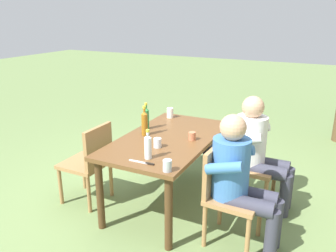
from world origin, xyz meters
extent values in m
plane|color=#6B844C|center=(0.00, 0.00, 0.00)|extent=(24.00, 24.00, 0.00)
cube|color=brown|center=(0.00, 0.00, 0.72)|extent=(1.58, 0.87, 0.04)
cylinder|color=#4C311A|center=(-0.71, -0.35, 0.35)|extent=(0.07, 0.07, 0.70)
cylinder|color=#4C311A|center=(0.71, -0.35, 0.35)|extent=(0.07, 0.07, 0.70)
cylinder|color=#4C311A|center=(-0.71, 0.35, 0.35)|extent=(0.07, 0.07, 0.70)
cylinder|color=#4C311A|center=(0.71, 0.35, 0.35)|extent=(0.07, 0.07, 0.70)
cube|color=#A37547|center=(0.35, 0.81, 0.43)|extent=(0.46, 0.46, 0.04)
cube|color=#A37547|center=(0.35, 0.61, 0.66)|extent=(0.42, 0.06, 0.42)
cylinder|color=#A37547|center=(0.55, 1.00, 0.21)|extent=(0.04, 0.04, 0.41)
cylinder|color=#A37547|center=(0.17, 1.01, 0.21)|extent=(0.04, 0.04, 0.41)
cylinder|color=#A37547|center=(0.54, 0.62, 0.21)|extent=(0.04, 0.04, 0.41)
cylinder|color=#A37547|center=(0.16, 0.63, 0.21)|extent=(0.04, 0.04, 0.41)
cube|color=#A37547|center=(-0.35, 0.81, 0.43)|extent=(0.46, 0.46, 0.04)
cube|color=#A37547|center=(-0.36, 0.61, 0.66)|extent=(0.42, 0.06, 0.42)
cylinder|color=#A37547|center=(-0.16, 1.00, 0.21)|extent=(0.04, 0.04, 0.41)
cylinder|color=#A37547|center=(-0.54, 1.01, 0.21)|extent=(0.04, 0.04, 0.41)
cylinder|color=#A37547|center=(-0.17, 0.62, 0.21)|extent=(0.04, 0.04, 0.41)
cylinder|color=#A37547|center=(-0.55, 0.63, 0.21)|extent=(0.04, 0.04, 0.41)
cube|color=#A37547|center=(0.35, -0.81, 0.43)|extent=(0.44, 0.44, 0.04)
cube|color=#A37547|center=(0.36, -0.61, 0.66)|extent=(0.42, 0.04, 0.42)
cylinder|color=#A37547|center=(0.16, -1.00, 0.21)|extent=(0.04, 0.04, 0.41)
cylinder|color=#A37547|center=(0.54, -1.01, 0.21)|extent=(0.04, 0.04, 0.41)
cylinder|color=#A37547|center=(0.17, -0.62, 0.21)|extent=(0.04, 0.04, 0.41)
cylinder|color=#A37547|center=(0.55, -0.63, 0.21)|extent=(0.04, 0.04, 0.41)
cylinder|color=#3D70B2|center=(0.35, 0.76, 0.71)|extent=(0.32, 0.32, 0.52)
sphere|color=tan|center=(0.35, 0.76, 1.07)|extent=(0.22, 0.22, 0.22)
cylinder|color=#383847|center=(0.44, 0.96, 0.45)|extent=(0.14, 0.40, 0.14)
cylinder|color=#383847|center=(0.44, 1.16, 0.23)|extent=(0.11, 0.11, 0.45)
cylinder|color=#3D70B2|center=(0.54, 0.76, 0.79)|extent=(0.09, 0.31, 0.16)
cylinder|color=#383847|center=(0.26, 0.96, 0.45)|extent=(0.14, 0.40, 0.14)
cylinder|color=#383847|center=(0.26, 1.16, 0.23)|extent=(0.11, 0.11, 0.45)
cylinder|color=#3D70B2|center=(0.17, 0.76, 0.79)|extent=(0.09, 0.31, 0.16)
cylinder|color=white|center=(-0.35, 0.76, 0.71)|extent=(0.32, 0.32, 0.52)
sphere|color=tan|center=(-0.35, 0.76, 1.07)|extent=(0.22, 0.22, 0.22)
cylinder|color=#383847|center=(-0.26, 0.96, 0.45)|extent=(0.14, 0.40, 0.14)
cylinder|color=#383847|center=(-0.26, 1.16, 0.23)|extent=(0.11, 0.11, 0.45)
cylinder|color=white|center=(-0.17, 0.76, 0.79)|extent=(0.09, 0.31, 0.16)
cylinder|color=#383847|center=(-0.44, 0.96, 0.45)|extent=(0.14, 0.40, 0.14)
cylinder|color=#383847|center=(-0.44, 1.16, 0.23)|extent=(0.11, 0.11, 0.45)
cylinder|color=white|center=(-0.54, 0.76, 0.79)|extent=(0.09, 0.31, 0.16)
cylinder|color=#287A38|center=(-0.13, -0.33, 0.85)|extent=(0.06, 0.06, 0.21)
cone|color=#287A38|center=(-0.13, -0.33, 0.97)|extent=(0.06, 0.06, 0.03)
cylinder|color=#287A38|center=(-0.13, -0.33, 1.00)|extent=(0.03, 0.03, 0.03)
cylinder|color=yellow|center=(-0.13, -0.33, 1.03)|extent=(0.03, 0.03, 0.02)
cylinder|color=white|center=(0.56, 0.08, 0.84)|extent=(0.06, 0.06, 0.19)
cone|color=white|center=(0.56, 0.08, 0.95)|extent=(0.06, 0.06, 0.03)
cylinder|color=white|center=(0.56, 0.08, 0.98)|extent=(0.03, 0.03, 0.03)
cylinder|color=yellow|center=(0.56, 0.08, 1.00)|extent=(0.03, 0.03, 0.02)
cylinder|color=#996019|center=(0.05, -0.25, 0.86)|extent=(0.06, 0.06, 0.23)
cone|color=#996019|center=(0.05, -0.25, 0.99)|extent=(0.06, 0.06, 0.03)
cylinder|color=#996019|center=(0.05, -0.25, 1.02)|extent=(0.03, 0.03, 0.03)
cylinder|color=yellow|center=(0.05, -0.25, 1.05)|extent=(0.03, 0.03, 0.03)
cylinder|color=white|center=(-0.63, -0.28, 0.80)|extent=(0.08, 0.08, 0.12)
cylinder|color=#B2B7BC|center=(0.71, 0.35, 0.79)|extent=(0.07, 0.07, 0.10)
cylinder|color=#BC6B47|center=(-0.03, 0.25, 0.79)|extent=(0.07, 0.07, 0.08)
cylinder|color=silver|center=(0.29, 0.03, 0.79)|extent=(0.08, 0.08, 0.09)
cube|color=silver|center=(0.66, 0.05, 0.75)|extent=(0.02, 0.18, 0.01)
cube|color=black|center=(0.66, 0.16, 0.75)|extent=(0.02, 0.08, 0.01)
cube|color=black|center=(-1.33, 0.08, 0.21)|extent=(0.28, 0.16, 0.41)
cube|color=black|center=(-1.33, -0.03, 0.13)|extent=(0.20, 0.06, 0.18)
camera|label=1|loc=(2.95, 1.46, 1.96)|focal=36.65mm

